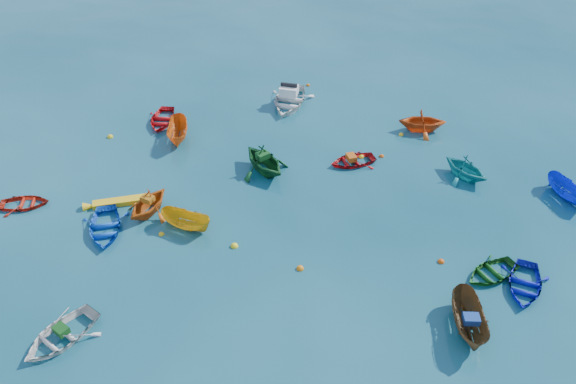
{
  "coord_description": "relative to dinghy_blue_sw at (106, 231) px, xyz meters",
  "views": [
    {
      "loc": [
        -1.59,
        -19.02,
        19.37
      ],
      "look_at": [
        0.0,
        5.0,
        0.4
      ],
      "focal_mm": 35.0,
      "sensor_mm": 36.0,
      "label": 1
    }
  ],
  "objects": [
    {
      "name": "tarp_green_b",
      "position": [
        8.24,
        4.75,
        1.06
      ],
      "size": [
        0.88,
        0.83,
        0.34
      ],
      "primitive_type": "cube",
      "rotation": [
        0.0,
        0.0,
        0.56
      ],
      "color": "#134E1B",
      "rests_on": "dinghy_green_n"
    },
    {
      "name": "dinghy_green_e",
      "position": [
        18.64,
        -4.33,
        0.0
      ],
      "size": [
        3.4,
        3.0,
        0.58
      ],
      "primitive_type": "imported",
      "rotation": [
        0.0,
        0.0,
        -1.14
      ],
      "color": "#145617",
      "rests_on": "ground"
    },
    {
      "name": "tarp_blue_a",
      "position": [
        16.52,
        -7.45,
        0.82
      ],
      "size": [
        0.72,
        0.57,
        0.32
      ],
      "primitive_type": "cube",
      "rotation": [
        0.0,
        0.0,
        -0.11
      ],
      "color": "#193F93",
      "rests_on": "sampan_brown_mid"
    },
    {
      "name": "buoy_ye_b",
      "position": [
        2.88,
        -0.47,
        0.0
      ],
      "size": [
        0.29,
        0.29,
        0.29
      ],
      "primitive_type": "sphere",
      "color": "gold",
      "rests_on": "ground"
    },
    {
      "name": "dinghy_red_far",
      "position": [
        1.72,
        10.63,
        0.0
      ],
      "size": [
        2.68,
        3.43,
        0.65
      ],
      "primitive_type": "imported",
      "rotation": [
        0.0,
        0.0,
        -0.15
      ],
      "color": "red",
      "rests_on": "ground"
    },
    {
      "name": "sampan_orange_n",
      "position": [
        3.02,
        8.46,
        0.0
      ],
      "size": [
        1.26,
        3.27,
        1.26
      ],
      "primitive_type": "imported",
      "rotation": [
        0.0,
        0.0,
        0.01
      ],
      "color": "orange",
      "rests_on": "ground"
    },
    {
      "name": "tarp_orange_b",
      "position": [
        13.47,
        5.1,
        0.45
      ],
      "size": [
        0.65,
        0.76,
        0.32
      ],
      "primitive_type": "cube",
      "rotation": [
        0.0,
        0.0,
        -1.32
      ],
      "color": "#C45814",
      "rests_on": "dinghy_red_ne"
    },
    {
      "name": "kayak_yellow",
      "position": [
        0.47,
        2.19,
        0.0
      ],
      "size": [
        3.77,
        1.12,
        0.37
      ],
      "primitive_type": null,
      "rotation": [
        0.0,
        0.0,
        1.73
      ],
      "color": "yellow",
      "rests_on": "ground"
    },
    {
      "name": "dinghy_orange_far",
      "position": [
        18.6,
        8.51,
        0.0
      ],
      "size": [
        3.29,
        2.93,
        1.58
      ],
      "primitive_type": "imported",
      "rotation": [
        0.0,
        0.0,
        1.45
      ],
      "color": "#CC4B13",
      "rests_on": "ground"
    },
    {
      "name": "buoy_or_e",
      "position": [
        11.86,
        15.14,
        0.0
      ],
      "size": [
        0.29,
        0.29,
        0.29
      ],
      "primitive_type": "sphere",
      "color": "#D3600B",
      "rests_on": "ground"
    },
    {
      "name": "dinghy_cyan_se",
      "position": [
        19.8,
        3.34,
        0.0
      ],
      "size": [
        3.6,
        3.7,
        1.48
      ],
      "primitive_type": "imported",
      "rotation": [
        0.0,
        0.0,
        0.61
      ],
      "color": "teal",
      "rests_on": "ground"
    },
    {
      "name": "dinghy_red_nw",
      "position": [
        -4.73,
        2.35,
        0.0
      ],
      "size": [
        2.69,
        1.99,
        0.54
      ],
      "primitive_type": "imported",
      "rotation": [
        0.0,
        0.0,
        1.62
      ],
      "color": "red",
      "rests_on": "ground"
    },
    {
      "name": "sampan_blue_far",
      "position": [
        24.77,
        1.1,
        0.0
      ],
      "size": [
        1.95,
        3.12,
        1.13
      ],
      "primitive_type": "imported",
      "rotation": [
        0.0,
        0.0,
        0.31
      ],
      "color": "#102ED1",
      "rests_on": "ground"
    },
    {
      "name": "buoy_ye_e",
      "position": [
        17.18,
        8.03,
        0.0
      ],
      "size": [
        0.31,
        0.31,
        0.31
      ],
      "primitive_type": "sphere",
      "color": "yellow",
      "rests_on": "ground"
    },
    {
      "name": "buoy_or_d",
      "position": [
        15.46,
        5.7,
        0.0
      ],
      "size": [
        0.3,
        0.3,
        0.3
      ],
      "primitive_type": "sphere",
      "color": "#D6520B",
      "rests_on": "ground"
    },
    {
      "name": "dinghy_blue_se",
      "position": [
        19.87,
        -5.18,
        0.0
      ],
      "size": [
        3.34,
        3.75,
        0.64
      ],
      "primitive_type": "imported",
      "rotation": [
        0.0,
        0.0,
        -0.45
      ],
      "color": "#0E16B1",
      "rests_on": "ground"
    },
    {
      "name": "tarp_orange_a",
      "position": [
        2.1,
        1.38,
        0.89
      ],
      "size": [
        0.77,
        0.72,
        0.3
      ],
      "primitive_type": "cube",
      "rotation": [
        0.0,
        0.0,
        -0.54
      ],
      "color": "#B56612",
      "rests_on": "dinghy_orange_w"
    },
    {
      "name": "dinghy_green_n",
      "position": [
        8.29,
        4.67,
        0.0
      ],
      "size": [
        4.26,
        4.4,
        1.77
      ],
      "primitive_type": "imported",
      "rotation": [
        0.0,
        0.0,
        0.56
      ],
      "color": "#124D20",
      "rests_on": "ground"
    },
    {
      "name": "dinghy_red_ne",
      "position": [
        13.57,
        5.13,
        0.0
      ],
      "size": [
        3.18,
        2.61,
        0.58
      ],
      "primitive_type": "imported",
      "rotation": [
        0.0,
        0.0,
        -1.32
      ],
      "color": "#B50F11",
      "rests_on": "ground"
    },
    {
      "name": "buoy_ye_d",
      "position": [
        -1.39,
        8.99,
        0.0
      ],
      "size": [
        0.38,
        0.38,
        0.38
      ],
      "primitive_type": "sphere",
      "color": "gold",
      "rests_on": "ground"
    },
    {
      "name": "sampan_yellow_mid",
      "position": [
        4.16,
        -0.02,
        0.0
      ],
      "size": [
        3.05,
        2.27,
        1.11
      ],
      "primitive_type": "imported",
      "rotation": [
        0.0,
        0.0,
        1.1
      ],
      "color": "gold",
      "rests_on": "ground"
    },
    {
      "name": "tarp_green_a",
      "position": [
        -0.5,
        -6.62,
        0.5
      ],
      "size": [
        0.77,
        0.76,
        0.3
      ],
      "primitive_type": "cube",
      "rotation": [
        0.0,
        0.0,
        -0.72
      ],
      "color": "#124A16",
      "rests_on": "dinghy_white_near"
    },
    {
      "name": "motorboat_white",
      "position": [
        10.27,
        12.49,
        0.0
      ],
      "size": [
        4.25,
        5.08,
        1.51
      ],
      "primitive_type": "imported",
      "rotation": [
        0.0,
        0.0,
        -0.29
      ],
      "color": "white",
      "rests_on": "ground"
    },
    {
      "name": "dinghy_orange_w",
      "position": [
        2.07,
        1.34,
        0.0
      ],
      "size": [
        3.55,
        3.68,
        1.49
      ],
      "primitive_type": "imported",
      "rotation": [
        0.0,
        0.0,
        -0.54
      ],
      "color": "#CD5B13",
      "rests_on": "ground"
    },
    {
      "name": "sampan_brown_mid",
      "position": [
        16.53,
        -7.3,
        0.0
      ],
      "size": [
        1.63,
        3.51,
        1.31
      ],
      "primitive_type": "imported",
      "rotation": [
        0.0,
        0.0,
        -0.11
      ],
      "color": "brown",
      "rests_on": "ground"
    },
    {
      "name": "buoy_ye_a",
      "position": [
        6.6,
        -1.58,
        0.0
      ],
      "size": [
        0.38,
        0.38,
        0.38
      ],
      "primitive_type": "sphere",
      "color": "yellow",
      "rests_on": "ground"
    },
    {
      "name": "buoy_or_b",
      "position": [
        16.55,
        -3.32,
        0.0
      ],
      "size": [
        0.33,
        0.33,
        0.33
      ],
      "primitive_type": "sphere",
      "color": "#DC4D0B",
      "rests_on": "ground"
    },
    {
      "name": "dinghy_white_near",
      "position": [
        -0.56,
        -6.69,
        0.0
      ],
      "size": [
        4.02,
        4.11,
        0.7
      ],
      "primitive_type": "imported",
      "rotation": [
        0.0,
        0.0,
        -0.72
      ],
      "color": "silver",
      "rests_on": "ground"
    },
    {
      "name": "buoy_ye_c",
      "position": [
        14.21,
        5.72,
        0.0
      ],
      "size": [
        0.35,
        0.35,
        0.35
      ],
      "primitive_type": "sphere",
      "color": "yellow",
      "rests_on": "ground"
    },
    {
      "name": "buoy_or_c",
      "position": [
        9.74,
        -3.33,
        0.0
      ],
      "size": [
        0.36,
        0.36,
        0.36
      ],
      "primitive_type": "sphere",
      "color": "orange",
      "rests_on": "ground"
    },
    {
      "name": "ground",
      "position": [
        9.52,
        -2.9,
        0.0
      ],
      "size": [
        160.0,
        160.0,
        0.0
      ],
      "primitive_type": "plane",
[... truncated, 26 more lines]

